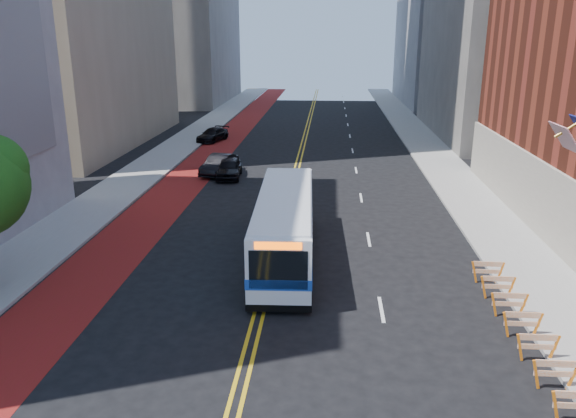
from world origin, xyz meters
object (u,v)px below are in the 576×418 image
at_px(transit_bus, 285,225).
at_px(car_a, 229,168).
at_px(car_c, 213,135).
at_px(car_b, 219,165).

relative_size(transit_bus, car_a, 2.70).
distance_m(car_a, car_c, 15.63).
bearing_deg(car_a, car_b, 127.92).
distance_m(car_a, car_b, 1.45).
height_order(transit_bus, car_c, transit_bus).
distance_m(transit_bus, car_a, 16.76).
relative_size(car_a, car_c, 0.97).
xyz_separation_m(car_a, car_c, (-4.34, 15.02, -0.09)).
xyz_separation_m(car_b, car_c, (-3.38, 13.94, -0.10)).
relative_size(transit_bus, car_c, 2.61).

